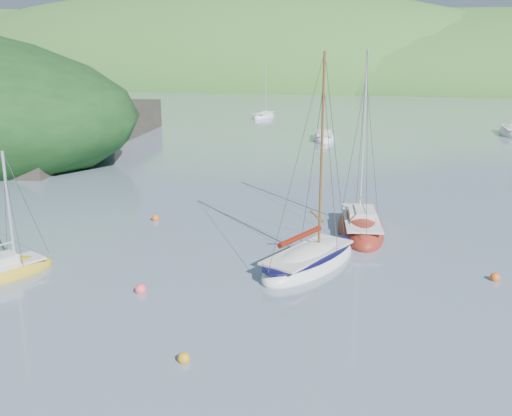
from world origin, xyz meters
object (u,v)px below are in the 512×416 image
(distant_sloop_a, at_px, (324,138))
(distant_sloop_c, at_px, (264,117))
(sailboat_yellow, at_px, (4,273))
(sloop_red, at_px, (360,228))
(daysailer_white, at_px, (309,261))
(distant_sloop_b, at_px, (512,133))

(distant_sloop_a, relative_size, distant_sloop_c, 1.09)
(sailboat_yellow, bearing_deg, distant_sloop_a, 106.57)
(sloop_red, bearing_deg, daysailer_white, -116.57)
(sloop_red, distance_m, sailboat_yellow, 17.82)
(daysailer_white, xyz_separation_m, sloop_red, (1.65, 5.86, -0.02))
(daysailer_white, xyz_separation_m, distant_sloop_c, (-18.50, 58.46, -0.07))
(sailboat_yellow, xyz_separation_m, distant_sloop_a, (6.40, 43.90, 0.01))
(sloop_red, xyz_separation_m, distant_sloop_a, (-7.72, 33.03, -0.04))
(sloop_red, xyz_separation_m, distant_sloop_b, (12.97, 43.45, -0.03))
(sailboat_yellow, relative_size, distant_sloop_a, 0.62)
(distant_sloop_a, height_order, distant_sloop_b, distant_sloop_b)
(daysailer_white, distance_m, sailboat_yellow, 13.44)
(daysailer_white, bearing_deg, distant_sloop_b, 94.80)
(sloop_red, bearing_deg, distant_sloop_c, 100.12)
(daysailer_white, distance_m, distant_sloop_a, 39.36)
(sloop_red, height_order, sailboat_yellow, sloop_red)
(daysailer_white, xyz_separation_m, distant_sloop_a, (-6.07, 38.89, -0.06))
(daysailer_white, relative_size, distant_sloop_a, 1.05)
(sailboat_yellow, xyz_separation_m, distant_sloop_c, (-6.03, 63.47, 0.00))
(distant_sloop_b, xyz_separation_m, distant_sloop_c, (-33.12, 9.14, -0.02))
(distant_sloop_b, bearing_deg, daysailer_white, -108.49)
(daysailer_white, height_order, distant_sloop_c, daysailer_white)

